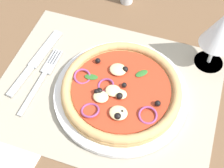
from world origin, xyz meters
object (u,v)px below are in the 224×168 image
pizza (121,89)px  knife (36,61)px  wine_glass (221,30)px  fork (43,77)px  plate (121,94)px  napkin (0,167)px

pizza → knife: (-20.46, 2.55, -2.01)cm
knife → wine_glass: size_ratio=1.35×
pizza → wine_glass: bearing=43.2°
pizza → fork: 17.35cm
plate → wine_glass: bearing=43.1°
pizza → fork: pizza is taller
fork → knife: size_ratio=0.90×
knife → wine_glass: wine_glass is taller
wine_glass → napkin: size_ratio=1.33×
pizza → plate: bearing=56.8°
fork → wine_glass: (32.97, 15.76, 9.45)cm
fork → napkin: fork is taller
napkin → fork: bearing=93.6°
wine_glass → napkin: (-31.70, -36.13, -9.89)cm
pizza → knife: size_ratio=1.21×
pizza → knife: pizza is taller
plate → knife: plate is taller
wine_glass → napkin: wine_glass is taller
plate → pizza: pizza is taller
plate → pizza: size_ratio=1.13×
fork → pizza: bearing=-85.3°
plate → fork: size_ratio=1.52×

